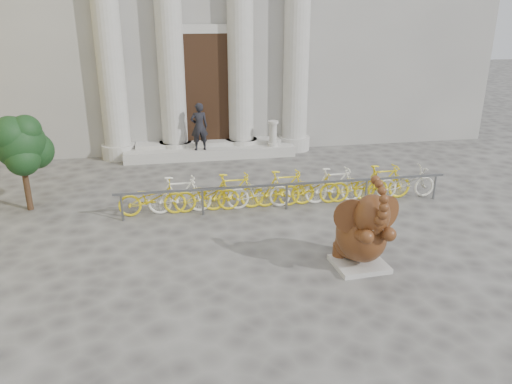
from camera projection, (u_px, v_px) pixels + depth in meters
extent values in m
plane|color=#474442|center=(258.00, 296.00, 9.25)|extent=(80.00, 80.00, 0.00)
cube|color=black|center=(207.00, 90.00, 17.61)|extent=(2.40, 0.16, 4.00)
cylinder|color=#A8A59E|center=(108.00, 41.00, 16.37)|extent=(0.90, 0.90, 8.00)
cylinder|color=#A8A59E|center=(170.00, 40.00, 16.71)|extent=(0.90, 0.90, 8.00)
cylinder|color=#A8A59E|center=(240.00, 39.00, 17.11)|extent=(0.90, 0.90, 8.00)
cylinder|color=#A8A59E|center=(297.00, 39.00, 17.44)|extent=(0.90, 0.90, 8.00)
cube|color=#A8A59E|center=(210.00, 152.00, 17.86)|extent=(6.00, 1.20, 0.36)
cube|color=#A8A59E|center=(359.00, 264.00, 10.29)|extent=(1.10, 1.01, 0.10)
ellipsoid|color=black|center=(356.00, 243.00, 10.37)|extent=(0.93, 0.89, 0.67)
ellipsoid|color=black|center=(361.00, 235.00, 10.08)|extent=(1.08, 1.32, 1.08)
cylinder|color=black|center=(340.00, 250.00, 10.49)|extent=(0.33, 0.33, 0.27)
cylinder|color=black|center=(364.00, 247.00, 10.62)|extent=(0.33, 0.33, 0.27)
cylinder|color=black|center=(360.00, 235.00, 9.57)|extent=(0.29, 0.64, 0.41)
cylinder|color=black|center=(382.00, 233.00, 9.68)|extent=(0.29, 0.64, 0.41)
ellipsoid|color=black|center=(372.00, 215.00, 9.53)|extent=(0.75, 0.71, 0.83)
cylinder|color=black|center=(352.00, 217.00, 9.58)|extent=(0.70, 0.22, 0.71)
cylinder|color=black|center=(385.00, 213.00, 9.74)|extent=(0.68, 0.31, 0.71)
cone|color=beige|center=(370.00, 228.00, 9.37)|extent=(0.15, 0.25, 0.11)
cone|color=beige|center=(382.00, 227.00, 9.43)|extent=(0.12, 0.25, 0.11)
cube|color=slate|center=(287.00, 184.00, 12.98)|extent=(8.83, 0.06, 0.06)
cylinder|color=slate|center=(122.00, 208.00, 12.40)|extent=(0.06, 0.06, 0.70)
cylinder|color=slate|center=(203.00, 202.00, 12.74)|extent=(0.06, 0.06, 0.70)
cylinder|color=slate|center=(287.00, 197.00, 13.11)|extent=(0.06, 0.06, 0.70)
cylinder|color=slate|center=(366.00, 192.00, 13.48)|extent=(0.06, 0.06, 0.70)
cylinder|color=slate|center=(434.00, 187.00, 13.81)|extent=(0.06, 0.06, 0.70)
imported|color=yellow|center=(152.00, 196.00, 12.70)|extent=(1.70, 0.50, 1.00)
imported|color=white|center=(180.00, 195.00, 12.82)|extent=(1.66, 0.47, 1.00)
imported|color=yellow|center=(207.00, 193.00, 12.94)|extent=(1.70, 0.50, 1.00)
imported|color=yellow|center=(233.00, 191.00, 13.05)|extent=(1.66, 0.47, 1.00)
imported|color=white|center=(259.00, 190.00, 13.17)|extent=(1.70, 0.50, 1.00)
imported|color=yellow|center=(285.00, 188.00, 13.28)|extent=(1.66, 0.47, 1.00)
imported|color=yellow|center=(310.00, 187.00, 13.40)|extent=(1.70, 0.50, 1.00)
imported|color=white|center=(334.00, 185.00, 13.52)|extent=(1.66, 0.47, 1.00)
imported|color=yellow|center=(359.00, 184.00, 13.63)|extent=(1.70, 0.50, 1.00)
imported|color=yellow|center=(382.00, 182.00, 13.75)|extent=(1.66, 0.47, 1.00)
imported|color=white|center=(406.00, 181.00, 13.87)|extent=(1.70, 0.50, 1.00)
cylinder|color=#332114|center=(26.00, 182.00, 12.94)|extent=(0.15, 0.15, 1.55)
sphere|color=black|center=(20.00, 143.00, 12.58)|extent=(1.29, 1.29, 1.29)
sphere|color=black|center=(35.00, 151.00, 12.88)|extent=(0.95, 0.95, 0.95)
sphere|color=black|center=(12.00, 148.00, 12.80)|extent=(0.86, 0.86, 0.86)
sphere|color=black|center=(23.00, 159.00, 12.48)|extent=(0.86, 0.86, 0.86)
sphere|color=black|center=(11.00, 135.00, 12.31)|extent=(0.95, 0.95, 0.95)
sphere|color=black|center=(26.00, 130.00, 12.42)|extent=(0.77, 0.77, 0.77)
imported|color=black|center=(199.00, 127.00, 17.13)|extent=(0.64, 0.45, 1.65)
cylinder|color=#A8A59E|center=(273.00, 144.00, 17.88)|extent=(0.37, 0.37, 0.11)
cylinder|color=#A8A59E|center=(273.00, 135.00, 17.75)|extent=(0.26, 0.26, 0.84)
cylinder|color=#A8A59E|center=(273.00, 122.00, 17.60)|extent=(0.37, 0.37, 0.09)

